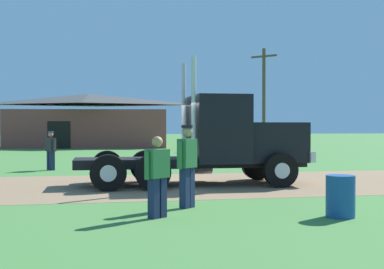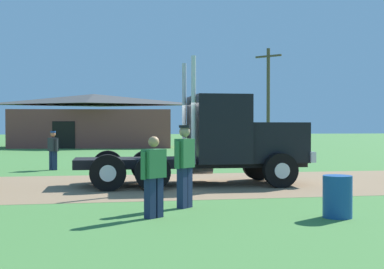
{
  "view_description": "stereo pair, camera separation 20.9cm",
  "coord_description": "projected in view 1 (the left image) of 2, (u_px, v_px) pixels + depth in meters",
  "views": [
    {
      "loc": [
        -3.37,
        -15.94,
        1.82
      ],
      "look_at": [
        -0.43,
        -0.57,
        1.57
      ],
      "focal_mm": 48.63,
      "sensor_mm": 36.0,
      "label": 1
    },
    {
      "loc": [
        -3.16,
        -15.97,
        1.82
      ],
      "look_at": [
        -0.43,
        -0.57,
        1.57
      ],
      "focal_mm": 48.63,
      "sensor_mm": 36.0,
      "label": 2
    }
  ],
  "objects": [
    {
      "name": "ground_plane",
      "position": [
        202.0,
        184.0,
        16.31
      ],
      "size": [
        200.0,
        200.0,
        0.0
      ],
      "primitive_type": "plane",
      "color": "#467D3A"
    },
    {
      "name": "dirt_track",
      "position": [
        202.0,
        184.0,
        16.31
      ],
      "size": [
        120.0,
        6.95,
        0.01
      ],
      "primitive_type": "cube",
      "color": "#8D6F50",
      "rests_on": "ground_plane"
    },
    {
      "name": "visitor_far_side",
      "position": [
        51.0,
        149.0,
        21.39
      ],
      "size": [
        0.48,
        0.61,
        1.61
      ],
      "color": "#2D2D33",
      "rests_on": "ground_plane"
    },
    {
      "name": "truck_foreground_white",
      "position": [
        223.0,
        143.0,
        16.27
      ],
      "size": [
        7.2,
        2.79,
        3.87
      ],
      "color": "black",
      "rests_on": "ground_plane"
    },
    {
      "name": "shed_building",
      "position": [
        89.0,
        122.0,
        44.51
      ],
      "size": [
        14.55,
        7.89,
        4.57
      ],
      "color": "brown",
      "rests_on": "ground_plane"
    },
    {
      "name": "steel_barrel",
      "position": [
        340.0,
        196.0,
        10.36
      ],
      "size": [
        0.58,
        0.58,
        0.84
      ],
      "primitive_type": "cylinder",
      "color": "#19478C",
      "rests_on": "ground_plane"
    },
    {
      "name": "utility_pole_near",
      "position": [
        264.0,
        96.0,
        40.0
      ],
      "size": [
        1.59,
        1.72,
        7.79
      ],
      "color": "brown",
      "rests_on": "ground_plane"
    },
    {
      "name": "visitor_standing_near",
      "position": [
        157.0,
        174.0,
        10.28
      ],
      "size": [
        0.55,
        0.48,
        1.62
      ],
      "color": "#33723F",
      "rests_on": "ground_plane"
    },
    {
      "name": "visitor_walking_mid",
      "position": [
        187.0,
        162.0,
        11.54
      ],
      "size": [
        0.48,
        0.47,
        1.84
      ],
      "color": "#33723F",
      "rests_on": "ground_plane"
    }
  ]
}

